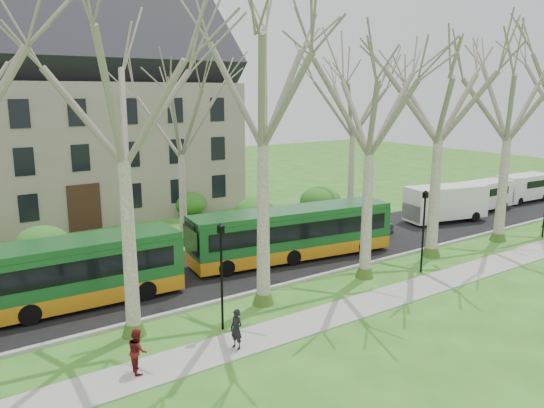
{
  "coord_description": "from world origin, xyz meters",
  "views": [
    {
      "loc": [
        -15.67,
        -18.34,
        9.34
      ],
      "look_at": [
        -0.8,
        3.0,
        3.82
      ],
      "focal_mm": 35.0,
      "sensor_mm": 36.0,
      "label": 1
    }
  ],
  "objects_px": {
    "bus_lead": "(38,278)",
    "van_b": "(482,196)",
    "sedan": "(368,227)",
    "pedestrian_b": "(137,351)",
    "van_a": "(445,204)",
    "bus_follow": "(293,233)",
    "pedestrian_a": "(236,329)",
    "van_c": "(524,188)"
  },
  "relations": [
    {
      "from": "bus_lead",
      "to": "van_b",
      "type": "xyz_separation_m",
      "value": [
        33.17,
        1.05,
        -0.36
      ]
    },
    {
      "from": "sedan",
      "to": "van_b",
      "type": "height_order",
      "value": "van_b"
    },
    {
      "from": "pedestrian_b",
      "to": "van_a",
      "type": "bearing_deg",
      "value": -65.61
    },
    {
      "from": "bus_lead",
      "to": "bus_follow",
      "type": "relative_size",
      "value": 1.03
    },
    {
      "from": "bus_lead",
      "to": "van_b",
      "type": "height_order",
      "value": "bus_lead"
    },
    {
      "from": "pedestrian_a",
      "to": "pedestrian_b",
      "type": "distance_m",
      "value": 3.63
    },
    {
      "from": "van_b",
      "to": "pedestrian_b",
      "type": "relative_size",
      "value": 3.48
    },
    {
      "from": "van_b",
      "to": "pedestrian_b",
      "type": "xyz_separation_m",
      "value": [
        -31.58,
        -8.22,
        -0.4
      ]
    },
    {
      "from": "van_b",
      "to": "bus_follow",
      "type": "bearing_deg",
      "value": -176.03
    },
    {
      "from": "van_c",
      "to": "pedestrian_b",
      "type": "bearing_deg",
      "value": -163.96
    },
    {
      "from": "bus_lead",
      "to": "pedestrian_a",
      "type": "height_order",
      "value": "bus_lead"
    },
    {
      "from": "van_b",
      "to": "sedan",
      "type": "bearing_deg",
      "value": -177.95
    },
    {
      "from": "bus_follow",
      "to": "pedestrian_a",
      "type": "bearing_deg",
      "value": -129.74
    },
    {
      "from": "van_c",
      "to": "pedestrian_b",
      "type": "distance_m",
      "value": 38.64
    },
    {
      "from": "bus_follow",
      "to": "pedestrian_b",
      "type": "distance_m",
      "value": 13.76
    },
    {
      "from": "sedan",
      "to": "van_b",
      "type": "bearing_deg",
      "value": -102.15
    },
    {
      "from": "van_c",
      "to": "van_a",
      "type": "bearing_deg",
      "value": -172.96
    },
    {
      "from": "bus_follow",
      "to": "pedestrian_b",
      "type": "relative_size",
      "value": 7.73
    },
    {
      "from": "bus_lead",
      "to": "van_b",
      "type": "distance_m",
      "value": 33.19
    },
    {
      "from": "van_a",
      "to": "van_b",
      "type": "relative_size",
      "value": 1.12
    },
    {
      "from": "van_b",
      "to": "pedestrian_a",
      "type": "distance_m",
      "value": 29.3
    },
    {
      "from": "sedan",
      "to": "pedestrian_a",
      "type": "bearing_deg",
      "value": 105.23
    },
    {
      "from": "sedan",
      "to": "van_b",
      "type": "relative_size",
      "value": 0.85
    },
    {
      "from": "pedestrian_a",
      "to": "pedestrian_b",
      "type": "bearing_deg",
      "value": -109.79
    },
    {
      "from": "pedestrian_b",
      "to": "bus_lead",
      "type": "bearing_deg",
      "value": 20.62
    },
    {
      "from": "sedan",
      "to": "pedestrian_b",
      "type": "distance_m",
      "value": 20.22
    },
    {
      "from": "pedestrian_a",
      "to": "van_b",
      "type": "bearing_deg",
      "value": 94.76
    },
    {
      "from": "van_a",
      "to": "bus_follow",
      "type": "bearing_deg",
      "value": -164.01
    },
    {
      "from": "van_b",
      "to": "pedestrian_a",
      "type": "relative_size",
      "value": 3.55
    },
    {
      "from": "sedan",
      "to": "van_a",
      "type": "relative_size",
      "value": 0.75
    },
    {
      "from": "van_c",
      "to": "bus_follow",
      "type": "bearing_deg",
      "value": -173.46
    },
    {
      "from": "van_a",
      "to": "van_b",
      "type": "distance_m",
      "value": 5.38
    },
    {
      "from": "van_a",
      "to": "van_b",
      "type": "xyz_separation_m",
      "value": [
        5.34,
        0.56,
        -0.14
      ]
    },
    {
      "from": "van_b",
      "to": "pedestrian_a",
      "type": "bearing_deg",
      "value": -162.3
    },
    {
      "from": "bus_lead",
      "to": "pedestrian_a",
      "type": "bearing_deg",
      "value": -53.57
    },
    {
      "from": "pedestrian_a",
      "to": "van_c",
      "type": "bearing_deg",
      "value": 92.02
    },
    {
      "from": "pedestrian_b",
      "to": "van_c",
      "type": "bearing_deg",
      "value": -69.39
    },
    {
      "from": "van_a",
      "to": "pedestrian_b",
      "type": "xyz_separation_m",
      "value": [
        -26.24,
        -7.66,
        -0.54
      ]
    },
    {
      "from": "sedan",
      "to": "van_a",
      "type": "distance_m",
      "value": 7.64
    },
    {
      "from": "sedan",
      "to": "pedestrian_a",
      "type": "height_order",
      "value": "pedestrian_a"
    },
    {
      "from": "van_a",
      "to": "pedestrian_b",
      "type": "relative_size",
      "value": 3.9
    },
    {
      "from": "bus_lead",
      "to": "pedestrian_b",
      "type": "distance_m",
      "value": 7.39
    }
  ]
}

